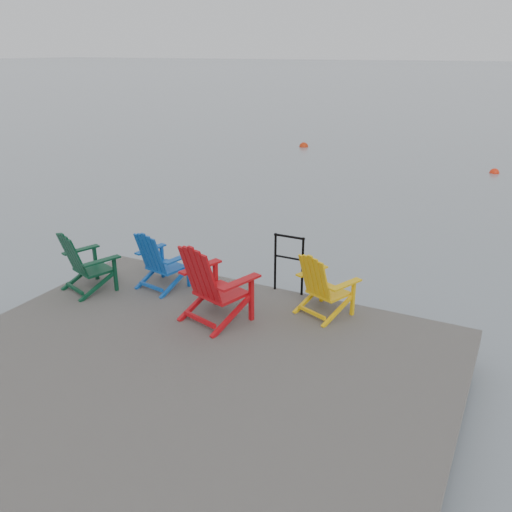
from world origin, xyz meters
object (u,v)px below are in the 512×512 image
at_px(buoy_b, 304,147).
at_px(handrail, 289,258).
at_px(buoy_a, 494,173).
at_px(chair_red, 213,282).
at_px(chair_yellow, 323,284).
at_px(chair_green, 85,261).
at_px(chair_blue, 160,259).

bearing_deg(buoy_b, handrail, -68.71).
xyz_separation_m(handrail, buoy_a, (1.95, 12.89, -1.04)).
xyz_separation_m(chair_red, chair_yellow, (1.23, 0.84, -0.11)).
relative_size(chair_green, chair_red, 0.85).
relative_size(chair_blue, buoy_a, 2.86).
height_order(buoy_a, buoy_b, buoy_b).
bearing_deg(buoy_b, chair_blue, -75.65).
height_order(handrail, chair_green, chair_green).
bearing_deg(buoy_b, chair_red, -71.95).
xyz_separation_m(chair_blue, buoy_a, (3.74, 13.64, -0.97)).
bearing_deg(chair_yellow, buoy_b, 135.32).
bearing_deg(buoy_a, handrail, -98.58).
bearing_deg(chair_blue, chair_red, -12.88).
distance_m(handrail, chair_blue, 1.94).
relative_size(chair_red, buoy_b, 2.88).
xyz_separation_m(chair_green, buoy_a, (4.68, 14.22, -0.98)).
bearing_deg(chair_green, chair_red, 20.03).
xyz_separation_m(handrail, chair_yellow, (0.71, -0.46, -0.08)).
relative_size(chair_blue, chair_red, 0.83).
height_order(chair_green, buoy_b, chair_green).
distance_m(handrail, buoy_a, 13.08).
xyz_separation_m(buoy_a, buoy_b, (-7.72, 1.93, 0.00)).
distance_m(chair_red, chair_yellow, 1.50).
xyz_separation_m(chair_blue, chair_red, (1.27, -0.56, 0.10)).
height_order(handrail, buoy_b, handrail).
xyz_separation_m(handrail, buoy_b, (-5.78, 14.83, -1.04)).
distance_m(handrail, chair_yellow, 0.85).
bearing_deg(buoy_a, chair_green, -108.20).
distance_m(chair_blue, buoy_b, 16.10).
relative_size(chair_red, buoy_a, 3.46).
distance_m(chair_green, buoy_a, 15.00).
distance_m(chair_green, chair_blue, 1.10).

